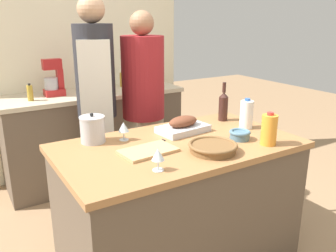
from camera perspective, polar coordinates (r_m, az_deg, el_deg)
The scene contains 20 objects.
kitchen_island at distance 2.45m, azimuth 1.64°, elevation -12.37°, with size 1.53×0.87×0.87m.
back_counter at distance 3.75m, azimuth -11.68°, elevation -1.51°, with size 1.81×0.60×0.92m.
back_wall at distance 3.91m, azimuth -14.22°, elevation 11.31°, with size 2.31×0.10×2.55m.
roasting_pan at distance 2.47m, azimuth 2.43°, elevation 0.01°, with size 0.37×0.25×0.11m.
wicker_basket at distance 2.13m, azimuth 7.21°, elevation -3.39°, with size 0.29×0.29×0.06m.
cutting_board at distance 2.11m, azimuth -3.20°, elevation -4.01°, with size 0.34×0.23×0.02m.
stock_pot at distance 2.31m, azimuth -12.01°, elevation -0.53°, with size 0.16×0.16×0.19m.
mixing_bowl at distance 2.37m, azimuth 11.44°, elevation -1.35°, with size 0.14×0.14×0.06m.
juice_jug at distance 2.30m, azimuth 15.90°, elevation -0.57°, with size 0.10×0.10×0.21m.
milk_jug at distance 2.60m, azimuth 12.47°, elevation 1.83°, with size 0.09×0.09×0.22m.
wine_bottle_green at distance 2.76m, azimuth 8.87°, elevation 3.25°, with size 0.07×0.07×0.30m.
wine_glass_left at distance 2.31m, azimuth -7.14°, elevation -0.25°, with size 0.07×0.07×0.12m.
wine_glass_right at distance 1.84m, azimuth -1.61°, elevation -4.71°, with size 0.07×0.07×0.12m.
knife_chef at distance 2.24m, azimuth -2.59°, elevation -2.89°, with size 0.22×0.07×0.01m.
stand_mixer at distance 3.53m, azimuth -17.89°, elevation 6.95°, with size 0.18×0.14×0.34m.
condiment_bottle_tall at distance 3.64m, azimuth -5.48°, elevation 6.76°, with size 0.06×0.06×0.15m.
condiment_bottle_short at distance 3.83m, azimuth -7.33°, elevation 7.39°, with size 0.05×0.05×0.17m.
condiment_bottle_extra at distance 3.39m, azimuth -21.25°, elevation 4.97°, with size 0.05×0.05×0.16m.
person_cook_aproned at distance 2.91m, azimuth -11.40°, elevation 4.36°, with size 0.32×0.34×1.80m.
person_cook_guest at distance 3.03m, azimuth -3.96°, elevation 3.64°, with size 0.36×0.36×1.69m.
Camera 1 is at (-1.17, -1.78, 1.65)m, focal length 38.00 mm.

